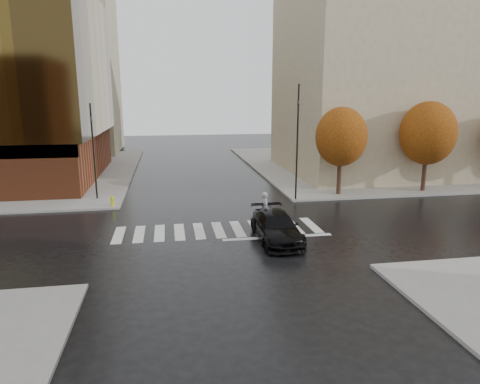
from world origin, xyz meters
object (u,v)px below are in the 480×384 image
at_px(sedan, 276,227).
at_px(traffic_light_nw, 93,146).
at_px(traffic_light_ne, 298,134).
at_px(cyclist, 266,215).
at_px(fire_hydrant, 112,200).

xyz_separation_m(sedan, traffic_light_nw, (-10.64, 10.73, 3.22)).
height_order(sedan, traffic_light_nw, traffic_light_nw).
distance_m(traffic_light_nw, traffic_light_ne, 14.44).
bearing_deg(traffic_light_ne, cyclist, 62.01).
xyz_separation_m(cyclist, fire_hydrant, (-9.27, 5.97, -0.19)).
bearing_deg(cyclist, fire_hydrant, 56.17).
height_order(sedan, fire_hydrant, sedan).
bearing_deg(sedan, traffic_light_ne, 66.58).
height_order(traffic_light_ne, fire_hydrant, traffic_light_ne).
distance_m(cyclist, traffic_light_ne, 7.93).
bearing_deg(sedan, fire_hydrant, 138.27).
bearing_deg(traffic_light_nw, traffic_light_ne, 63.98).
height_order(sedan, cyclist, cyclist).
height_order(cyclist, traffic_light_ne, traffic_light_ne).
bearing_deg(sedan, traffic_light_nw, 134.86).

